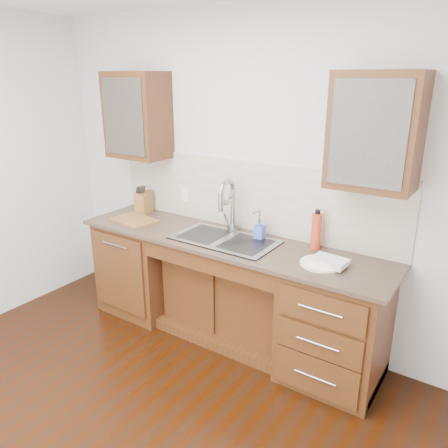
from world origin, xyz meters
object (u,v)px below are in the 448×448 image
Objects in this scene: plate at (321,263)px; cutting_board at (134,220)px; soap_bottle at (260,229)px; knife_block at (144,202)px; water_bottle at (316,231)px.

cutting_board reaches higher than plate.
soap_bottle is 0.65m from plate.
knife_block is at bearing 173.35° from plate.
soap_bottle reaches higher than plate.
water_bottle is 1.66m from cutting_board.
water_bottle is 1.43× the size of knife_block.
soap_bottle is at bearing -10.77° from knife_block.
soap_bottle is 1.28m from knife_block.
soap_bottle is at bearing 161.81° from plate.
cutting_board is at bearing -178.90° from plate.
cutting_board is (-1.79, -0.03, 0.00)m from plate.
soap_bottle is 0.46m from water_bottle.
knife_block reaches higher than soap_bottle.
soap_bottle is at bearing -173.19° from water_bottle.
water_bottle is 1.74m from knife_block.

